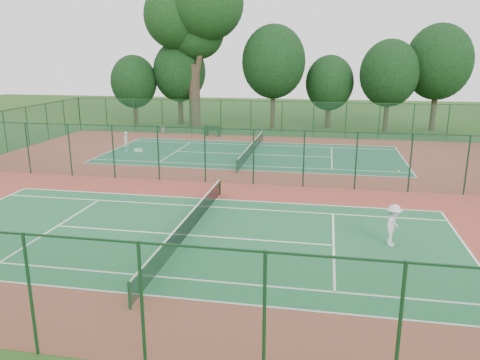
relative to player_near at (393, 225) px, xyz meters
name	(u,v)px	position (x,y,z in m)	size (l,w,h in m)	color
ground	(229,183)	(-8.80, 8.57, -0.93)	(120.00, 120.00, 0.00)	#234816
red_pad	(229,183)	(-8.80, 8.57, -0.92)	(40.00, 36.00, 0.01)	brown
court_near	(188,235)	(-8.80, -0.43, -0.91)	(23.77, 10.97, 0.01)	#1F6239
court_far	(252,154)	(-8.80, 17.57, -0.91)	(23.77, 10.97, 0.01)	#1C5B3D
fence_north	(266,119)	(-8.80, 26.57, 0.84)	(40.00, 0.09, 3.50)	#184827
fence_south	(85,300)	(-8.80, -9.43, 0.84)	(40.00, 0.09, 3.50)	#1A4E2D
fence_divider	(229,156)	(-8.80, 8.57, 0.84)	(40.00, 0.09, 3.50)	#1B5335
tennis_net_near	(188,224)	(-8.80, -0.43, -0.38)	(0.10, 12.90, 0.97)	#123319
tennis_net_far	(252,148)	(-8.80, 17.57, -0.38)	(0.10, 12.90, 0.97)	#163E25
player_near	(393,225)	(0.00, 0.00, 0.00)	(1.17, 0.67, 1.81)	silver
player_far	(126,141)	(-19.42, 17.02, -0.09)	(0.60, 0.39, 1.63)	silver
trash_bin	(163,130)	(-19.40, 26.12, -0.52)	(0.44, 0.44, 0.80)	slate
bench	(213,131)	(-14.03, 25.55, -0.37)	(1.78, 0.92, 1.06)	black
kit_bag	(138,150)	(-18.31, 16.90, -0.78)	(0.71, 0.27, 0.27)	silver
stray_ball_a	(224,185)	(-9.03, 7.97, -0.88)	(0.07, 0.07, 0.07)	#BFD431
stray_ball_b	(339,190)	(-2.03, 8.20, -0.88)	(0.07, 0.07, 0.07)	#B7D631
stray_ball_c	(155,180)	(-13.66, 8.32, -0.88)	(0.07, 0.07, 0.07)	#ACCB2F
big_tree	(194,14)	(-17.53, 32.25, 11.15)	(11.10, 8.12, 17.05)	#392B1F
evergreen_row	(278,127)	(-8.30, 32.82, -0.93)	(39.00, 5.00, 12.00)	black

